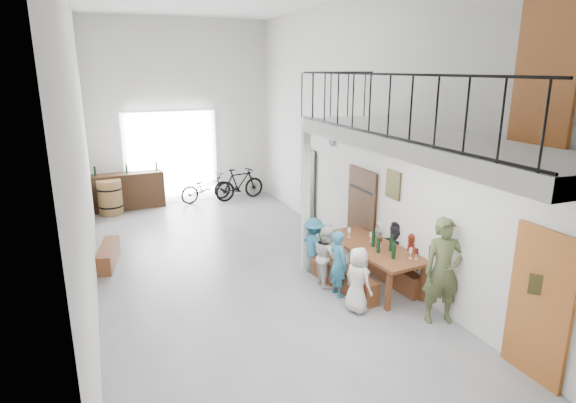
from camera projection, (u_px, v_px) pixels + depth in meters
name	position (u px, v px, depth m)	size (l,w,h in m)	color
floor	(239.00, 270.00, 10.01)	(12.00, 12.00, 0.00)	slate
room_walls	(234.00, 96.00, 9.06)	(12.00, 12.00, 12.00)	silver
gateway_portal	(171.00, 158.00, 14.80)	(2.80, 0.08, 2.80)	white
right_wall_decor	(406.00, 199.00, 8.84)	(0.07, 8.28, 5.07)	brown
balcony	(421.00, 145.00, 7.13)	(1.52, 5.62, 4.00)	silver
tasting_table	(372.00, 250.00, 9.18)	(1.19, 2.39, 0.79)	brown
bench_inner	(342.00, 278.00, 9.15)	(0.30, 1.85, 0.43)	brown
bench_wall	(387.00, 271.00, 9.46)	(0.24, 1.85, 0.42)	brown
tableware	(384.00, 243.00, 8.90)	(0.62, 1.53, 0.35)	black
side_bench	(108.00, 255.00, 10.28)	(0.31, 1.43, 0.40)	brown
oak_barrel	(110.00, 197.00, 13.72)	(0.68, 0.68, 1.00)	brown
serving_counter	(129.00, 191.00, 14.29)	(2.04, 0.57, 1.08)	#37200E
counter_bottles	(126.00, 168.00, 14.11)	(1.79, 0.19, 0.28)	black
guest_left_a	(358.00, 280.00, 8.18)	(0.57, 0.37, 1.16)	silver
guest_left_b	(338.00, 263.00, 8.76)	(0.46, 0.30, 1.25)	#276783
guest_left_c	(326.00, 256.00, 9.21)	(0.57, 0.44, 1.17)	silver
guest_left_d	(314.00, 246.00, 9.75)	(0.75, 0.43, 1.16)	#276783
guest_right_a	(411.00, 262.00, 9.00)	(0.66, 0.27, 1.12)	#9D311B
guest_right_b	(396.00, 250.00, 9.47)	(1.12, 0.36, 1.21)	black
guest_right_c	(381.00, 245.00, 9.99)	(0.50, 0.33, 1.03)	silver
host_standing	(443.00, 271.00, 7.77)	(0.65, 0.43, 1.79)	#464F2C
potted_plant	(324.00, 231.00, 11.72)	(0.40, 0.34, 0.44)	#1B4D1A
bicycle_near	(206.00, 188.00, 15.07)	(0.59, 1.70, 0.89)	black
bicycle_far	(240.00, 184.00, 15.25)	(0.48, 1.69, 1.02)	black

